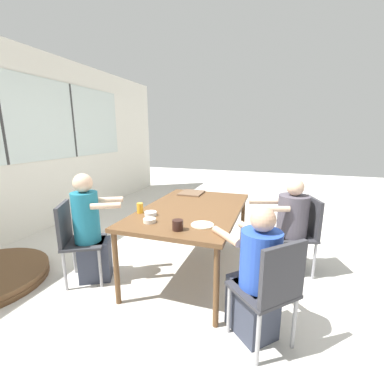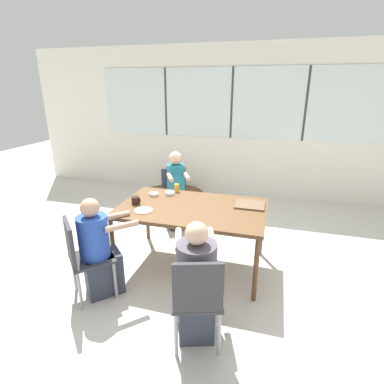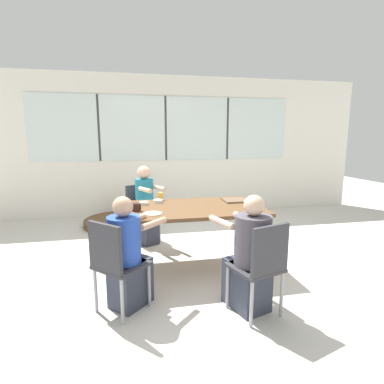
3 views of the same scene
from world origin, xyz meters
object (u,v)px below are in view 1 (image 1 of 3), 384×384
(person_man_blue_shirt, at_px, (288,232))
(person_man_teal_shirt, at_px, (256,279))
(chair_for_man_teal_shirt, at_px, (272,286))
(person_woman_green_shirt, at_px, (90,232))
(coffee_mug, at_px, (178,225))
(chair_for_woman_green_shirt, at_px, (74,236))
(bowl_cereal, at_px, (150,220))
(chair_for_man_blue_shirt, at_px, (303,229))
(bowl_white_shallow, at_px, (151,214))
(juice_glass, at_px, (140,208))

(person_man_blue_shirt, distance_m, person_man_teal_shirt, 1.12)
(chair_for_man_teal_shirt, xyz_separation_m, person_woman_green_shirt, (0.36, 1.84, 0.02))
(person_woman_green_shirt, height_order, coffee_mug, person_woman_green_shirt)
(chair_for_man_teal_shirt, xyz_separation_m, person_man_blue_shirt, (1.20, -0.14, -0.04))
(chair_for_woman_green_shirt, distance_m, person_man_teal_shirt, 1.87)
(chair_for_man_teal_shirt, relative_size, person_man_blue_shirt, 0.80)
(person_man_blue_shirt, bearing_deg, chair_for_woman_green_shirt, 95.63)
(bowl_cereal, bearing_deg, chair_for_man_blue_shirt, -56.22)
(bowl_white_shallow, distance_m, bowl_cereal, 0.20)
(chair_for_woman_green_shirt, xyz_separation_m, bowl_white_shallow, (0.21, -0.79, 0.26))
(person_man_teal_shirt, height_order, coffee_mug, person_man_teal_shirt)
(person_woman_green_shirt, distance_m, juice_glass, 0.59)
(coffee_mug, bearing_deg, chair_for_man_blue_shirt, -46.51)
(person_woman_green_shirt, bearing_deg, person_man_blue_shirt, 84.78)
(chair_for_man_blue_shirt, xyz_separation_m, chair_for_man_teal_shirt, (-1.26, 0.30, 0.00))
(person_man_teal_shirt, bearing_deg, juice_glass, 115.65)
(chair_for_man_teal_shirt, relative_size, bowl_white_shallow, 7.18)
(person_man_blue_shirt, distance_m, juice_glass, 1.65)
(bowl_cereal, bearing_deg, person_man_teal_shirt, -101.13)
(chair_for_woman_green_shirt, bearing_deg, chair_for_man_teal_shirt, 53.49)
(coffee_mug, relative_size, juice_glass, 0.97)
(bowl_white_shallow, bearing_deg, coffee_mug, -124.43)
(bowl_cereal, bearing_deg, juice_glass, 45.04)
(chair_for_man_blue_shirt, relative_size, bowl_cereal, 7.43)
(person_man_blue_shirt, bearing_deg, juice_glass, 96.46)
(person_woman_green_shirt, bearing_deg, coffee_mug, 53.94)
(chair_for_man_blue_shirt, height_order, juice_glass, chair_for_man_blue_shirt)
(chair_for_woman_green_shirt, height_order, bowl_cereal, chair_for_woman_green_shirt)
(person_man_blue_shirt, height_order, bowl_white_shallow, person_man_blue_shirt)
(person_woman_green_shirt, xyz_separation_m, person_man_blue_shirt, (0.84, -1.98, -0.06))
(chair_for_man_teal_shirt, distance_m, juice_glass, 1.47)
(person_man_teal_shirt, relative_size, coffee_mug, 10.63)
(coffee_mug, distance_m, bowl_white_shallow, 0.49)
(bowl_cereal, bearing_deg, person_man_blue_shirt, -54.47)
(chair_for_man_blue_shirt, height_order, person_man_blue_shirt, person_man_blue_shirt)
(coffee_mug, bearing_deg, bowl_white_shallow, 55.57)
(person_woman_green_shirt, xyz_separation_m, bowl_white_shallow, (0.13, -0.65, 0.23))
(person_woman_green_shirt, bearing_deg, chair_for_man_blue_shirt, 84.40)
(person_woman_green_shirt, xyz_separation_m, bowl_cereal, (-0.05, -0.73, 0.23))
(coffee_mug, xyz_separation_m, bowl_cereal, (0.09, 0.32, -0.03))
(chair_for_man_blue_shirt, xyz_separation_m, juice_glass, (-0.72, 1.64, 0.29))
(person_man_blue_shirt, height_order, person_man_teal_shirt, person_man_blue_shirt)
(chair_for_woman_green_shirt, bearing_deg, bowl_white_shallow, 76.57)
(juice_glass, distance_m, bowl_white_shallow, 0.15)
(chair_for_man_teal_shirt, height_order, bowl_cereal, chair_for_man_teal_shirt)
(coffee_mug, relative_size, bowl_cereal, 0.86)
(chair_for_woman_green_shirt, bearing_deg, juice_glass, 83.18)
(person_man_teal_shirt, height_order, juice_glass, person_man_teal_shirt)
(person_man_blue_shirt, xyz_separation_m, juice_glass, (-0.66, 1.48, 0.32))
(juice_glass, bearing_deg, person_man_teal_shirt, -109.13)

